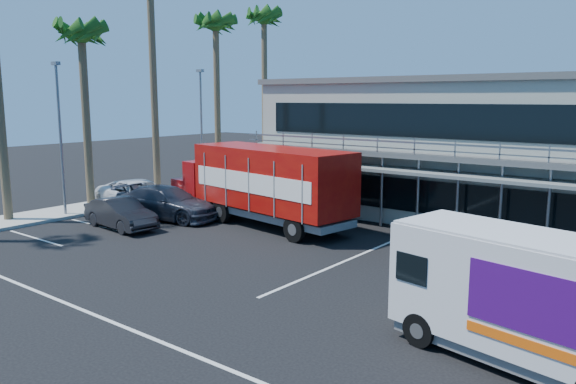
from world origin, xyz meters
The scene contains 14 objects.
ground centered at (0.00, 0.00, 0.00)m, with size 120.00×120.00×0.00m, color black.
building centered at (3.00, 14.94, 3.66)m, with size 22.40×12.00×7.30m.
curb_strip centered at (-15.00, 6.00, 0.08)m, with size 3.00×32.00×0.16m, color #A5A399.
palm_c centered at (-14.90, 3.00, 9.21)m, with size 2.80×2.80×10.75m.
palm_e centered at (-14.70, 13.00, 10.57)m, with size 2.80×2.80×12.25m.
palm_f centered at (-15.10, 18.50, 11.47)m, with size 2.80×2.80×13.25m.
light_pole_near centered at (-14.20, 1.00, 4.50)m, with size 0.50×0.25×8.09m.
light_pole_far centered at (-14.20, 11.00, 4.50)m, with size 0.50×0.25×8.09m.
red_truck centered at (-4.79, 6.03, 2.14)m, with size 11.83×4.39×3.89m.
white_van centered at (9.99, -1.54, 1.68)m, with size 6.77×3.36×3.16m.
parked_car_b centered at (-9.60, 1.20, 0.73)m, with size 1.54×4.42×1.46m, color black.
parked_car_c centered at (-12.35, 4.40, 0.85)m, with size 2.83×6.15×1.71m, color white.
parked_car_d centered at (-9.50, 4.00, 0.85)m, with size 2.39×5.88×1.71m, color #2E323E.
parked_car_e centered at (-9.50, 7.20, 0.67)m, with size 1.57×3.91×1.33m, color gray.
Camera 1 is at (13.21, -14.77, 6.27)m, focal length 35.00 mm.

